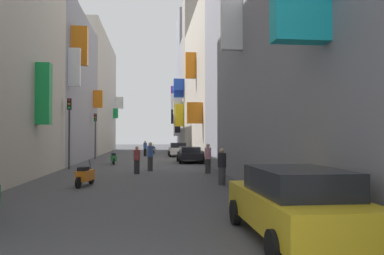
# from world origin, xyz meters

# --- Properties ---
(ground_plane) EXTENTS (140.00, 140.00, 0.00)m
(ground_plane) POSITION_xyz_m (0.00, 30.00, 0.00)
(ground_plane) COLOR #424244
(building_left_mid_a) EXTENTS (7.17, 15.52, 12.89)m
(building_left_mid_a) POSITION_xyz_m (-7.99, 30.67, 6.45)
(building_left_mid_a) COLOR gray
(building_left_mid_a) RESTS_ON ground
(building_left_mid_b) EXTENTS (7.27, 21.56, 15.44)m
(building_left_mid_b) POSITION_xyz_m (-8.00, 49.23, 7.72)
(building_left_mid_b) COLOR #B2A899
(building_left_mid_b) RESTS_ON ground
(building_right_near) EXTENTS (7.34, 25.74, 14.76)m
(building_right_near) POSITION_xyz_m (7.99, 12.86, 7.38)
(building_right_near) COLOR gray
(building_right_near) RESTS_ON ground
(building_right_mid_a) EXTENTS (7.30, 17.91, 14.45)m
(building_right_mid_a) POSITION_xyz_m (8.00, 34.69, 7.23)
(building_right_mid_a) COLOR #B2A899
(building_right_mid_a) RESTS_ON ground
(building_right_mid_b) EXTENTS (7.36, 4.34, 20.20)m
(building_right_mid_b) POSITION_xyz_m (7.96, 45.81, 10.06)
(building_right_mid_b) COLOR gray
(building_right_mid_b) RESTS_ON ground
(building_right_mid_c) EXTENTS (7.39, 4.75, 15.72)m
(building_right_mid_c) POSITION_xyz_m (7.96, 50.36, 7.85)
(building_right_mid_c) COLOR gray
(building_right_mid_c) RESTS_ON ground
(building_right_far) EXTENTS (7.11, 7.26, 21.59)m
(building_right_far) POSITION_xyz_m (7.98, 56.37, 10.77)
(building_right_far) COLOR gray
(building_right_far) RESTS_ON ground
(parked_car_white) EXTENTS (1.97, 3.91, 1.47)m
(parked_car_white) POSITION_xyz_m (3.66, 37.41, 0.77)
(parked_car_white) COLOR white
(parked_car_white) RESTS_ON ground
(parked_car_yellow) EXTENTS (2.01, 4.48, 1.51)m
(parked_car_yellow) POSITION_xyz_m (3.78, 4.00, 0.79)
(parked_car_yellow) COLOR gold
(parked_car_yellow) RESTS_ON ground
(parked_car_black) EXTENTS (1.91, 4.32, 1.30)m
(parked_car_black) POSITION_xyz_m (3.96, 27.66, 0.70)
(parked_car_black) COLOR black
(parked_car_black) RESTS_ON ground
(scooter_orange) EXTENTS (0.68, 1.86, 1.13)m
(scooter_orange) POSITION_xyz_m (-2.03, 13.23, 0.46)
(scooter_orange) COLOR orange
(scooter_orange) RESTS_ON ground
(scooter_silver) EXTENTS (0.51, 1.90, 1.13)m
(scooter_silver) POSITION_xyz_m (1.11, 44.75, 0.46)
(scooter_silver) COLOR #ADADB2
(scooter_silver) RESTS_ON ground
(scooter_green) EXTENTS (0.60, 1.87, 1.13)m
(scooter_green) POSITION_xyz_m (-2.11, 26.46, 0.46)
(scooter_green) COLOR #287F3D
(scooter_green) RESTS_ON ground
(pedestrian_crossing) EXTENTS (0.41, 0.41, 1.73)m
(pedestrian_crossing) POSITION_xyz_m (4.12, 18.46, 0.86)
(pedestrian_crossing) COLOR #303030
(pedestrian_crossing) RESTS_ON ground
(pedestrian_near_left) EXTENTS (0.40, 0.40, 1.69)m
(pedestrian_near_left) POSITION_xyz_m (0.16, 38.16, 0.84)
(pedestrian_near_left) COLOR black
(pedestrian_near_left) RESTS_ON ground
(pedestrian_near_right) EXTENTS (0.53, 0.53, 1.60)m
(pedestrian_near_right) POSITION_xyz_m (-0.01, 18.50, 0.79)
(pedestrian_near_right) COLOR #252525
(pedestrian_near_right) RESTS_ON ground
(pedestrian_mid_street) EXTENTS (0.53, 0.53, 1.63)m
(pedestrian_mid_street) POSITION_xyz_m (3.95, 13.06, 0.81)
(pedestrian_mid_street) COLOR #3A3A3A
(pedestrian_mid_street) RESTS_ON ground
(pedestrian_far_away) EXTENTS (0.53, 0.53, 1.80)m
(pedestrian_far_away) POSITION_xyz_m (0.76, 20.30, 0.90)
(pedestrian_far_away) COLOR #2E2E2E
(pedestrian_far_away) RESTS_ON ground
(traffic_light_near_corner) EXTENTS (0.26, 0.34, 4.36)m
(traffic_light_near_corner) POSITION_xyz_m (-4.56, 33.83, 2.96)
(traffic_light_near_corner) COLOR #2D2D2D
(traffic_light_near_corner) RESTS_ON ground
(traffic_light_far_corner) EXTENTS (0.26, 0.34, 4.66)m
(traffic_light_far_corner) POSITION_xyz_m (-4.58, 22.17, 3.15)
(traffic_light_far_corner) COLOR #2D2D2D
(traffic_light_far_corner) RESTS_ON ground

